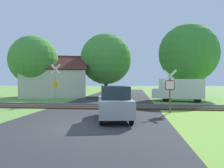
% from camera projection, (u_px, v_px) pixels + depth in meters
% --- Properties ---
extents(ground_plane, '(160.00, 160.00, 0.00)m').
position_uv_depth(ground_plane, '(82.00, 127.00, 9.72)').
color(ground_plane, '#6B9942').
extents(road_asphalt, '(8.16, 80.00, 0.01)m').
position_uv_depth(road_asphalt, '(91.00, 119.00, 11.70)').
color(road_asphalt, '#2D2D30').
rests_on(road_asphalt, ground).
extents(rail_track, '(60.00, 2.60, 0.22)m').
position_uv_depth(rail_track, '(104.00, 107.00, 16.93)').
color(rail_track, '#422D1E').
rests_on(rail_track, ground).
extents(stop_sign_near, '(0.87, 0.20, 2.79)m').
position_uv_depth(stop_sign_near, '(170.00, 88.00, 13.96)').
color(stop_sign_near, brown).
rests_on(stop_sign_near, ground).
extents(crossing_sign_far, '(0.88, 0.13, 3.54)m').
position_uv_depth(crossing_sign_far, '(56.00, 82.00, 19.48)').
color(crossing_sign_far, '#9E9EA5').
rests_on(crossing_sign_far, ground).
extents(house, '(9.36, 7.80, 5.34)m').
position_uv_depth(house, '(54.00, 82.00, 28.13)').
color(house, beige).
rests_on(house, ground).
extents(tree_right, '(7.06, 7.06, 8.89)m').
position_uv_depth(tree_right, '(188.00, 53.00, 26.14)').
color(tree_right, '#513823').
rests_on(tree_right, ground).
extents(tree_left, '(5.98, 5.98, 7.65)m').
position_uv_depth(tree_left, '(34.00, 60.00, 26.96)').
color(tree_left, '#513823').
rests_on(tree_left, ground).
extents(tree_center, '(6.83, 6.83, 8.42)m').
position_uv_depth(tree_center, '(106.00, 59.00, 29.37)').
color(tree_center, '#513823').
rests_on(tree_center, ground).
extents(mail_truck, '(5.19, 2.92, 2.24)m').
position_uv_depth(mail_truck, '(180.00, 89.00, 21.60)').
color(mail_truck, silver).
rests_on(mail_truck, ground).
extents(parked_car, '(2.28, 4.22, 1.78)m').
position_uv_depth(parked_car, '(114.00, 103.00, 11.50)').
color(parked_car, '#99999E').
rests_on(parked_car, ground).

